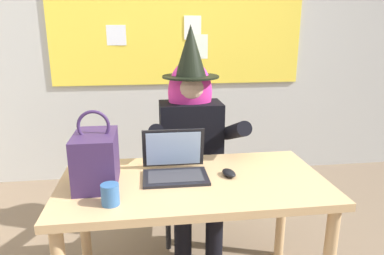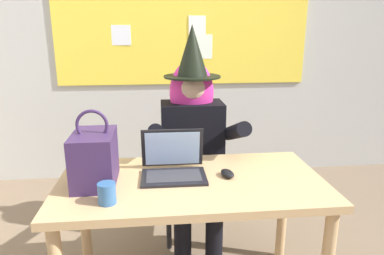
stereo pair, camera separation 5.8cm
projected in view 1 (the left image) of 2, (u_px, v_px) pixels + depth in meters
name	position (u px, v px, depth m)	size (l,w,h in m)	color
wall_back_bulletin	(178.00, 31.00, 3.34)	(5.46, 2.00, 2.87)	#B2B2AD
desk_main	(193.00, 196.00, 1.81)	(1.36, 0.71, 0.72)	tan
chair_at_desk	(190.00, 164.00, 2.53)	(0.44, 0.44, 0.92)	#2D3347
person_costumed	(192.00, 130.00, 2.33)	(0.59, 0.65, 1.50)	black
laptop	(175.00, 166.00, 1.83)	(0.34, 0.27, 0.23)	black
computer_mouse	(229.00, 173.00, 1.82)	(0.06, 0.10, 0.03)	black
handbag	(96.00, 159.00, 1.70)	(0.20, 0.30, 0.38)	#38234C
coffee_mug	(110.00, 194.00, 1.52)	(0.08, 0.08, 0.10)	#336099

